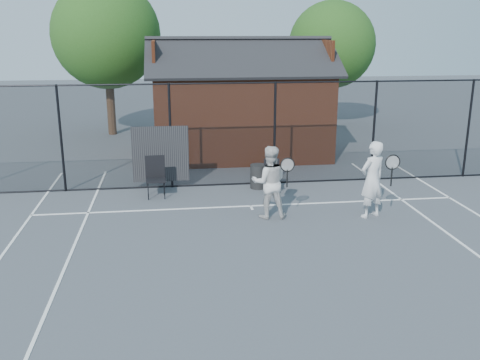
{
  "coord_description": "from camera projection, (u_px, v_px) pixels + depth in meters",
  "views": [
    {
      "loc": [
        -2.0,
        -10.01,
        4.45
      ],
      "look_at": [
        -0.46,
        1.66,
        1.1
      ],
      "focal_mm": 40.0,
      "sensor_mm": 36.0,
      "label": 1
    }
  ],
  "objects": [
    {
      "name": "tree_left",
      "position": [
        106.0,
        35.0,
        22.17
      ],
      "size": [
        4.48,
        4.48,
        6.44
      ],
      "color": "#352415",
      "rests_on": "ground"
    },
    {
      "name": "player_back",
      "position": [
        269.0,
        182.0,
        12.83
      ],
      "size": [
        0.98,
        0.74,
        1.77
      ],
      "color": "silver",
      "rests_on": "ground"
    },
    {
      "name": "clubhouse",
      "position": [
        240.0,
        110.0,
        19.21
      ],
      "size": [
        6.5,
        4.36,
        4.19
      ],
      "color": "brown",
      "rests_on": "ground"
    },
    {
      "name": "court_lines",
      "position": [
        286.0,
        281.0,
        9.75
      ],
      "size": [
        11.02,
        18.0,
        0.01
      ],
      "color": "white",
      "rests_on": "ground"
    },
    {
      "name": "ground",
      "position": [
        272.0,
        252.0,
        11.01
      ],
      "size": [
        80.0,
        80.0,
        0.0
      ],
      "primitive_type": "plane",
      "color": "#4D5058",
      "rests_on": "ground"
    },
    {
      "name": "tree_right",
      "position": [
        332.0,
        45.0,
        24.51
      ],
      "size": [
        3.97,
        3.97,
        5.7
      ],
      "color": "#352415",
      "rests_on": "ground"
    },
    {
      "name": "player_front",
      "position": [
        372.0,
        180.0,
        12.84
      ],
      "size": [
        0.9,
        0.74,
        1.89
      ],
      "color": "white",
      "rests_on": "ground"
    },
    {
      "name": "fence",
      "position": [
        230.0,
        137.0,
        15.34
      ],
      "size": [
        22.04,
        3.0,
        3.0
      ],
      "color": "black",
      "rests_on": "ground"
    },
    {
      "name": "chair_right",
      "position": [
        272.0,
        177.0,
        14.89
      ],
      "size": [
        0.5,
        0.51,
        0.91
      ],
      "primitive_type": "cube",
      "rotation": [
        0.0,
        0.0,
        -0.14
      ],
      "color": "black",
      "rests_on": "ground"
    },
    {
      "name": "waste_bin",
      "position": [
        258.0,
        176.0,
        15.36
      ],
      "size": [
        0.55,
        0.55,
        0.69
      ],
      "primitive_type": "cylinder",
      "rotation": [
        0.0,
        0.0,
        -0.19
      ],
      "color": "black",
      "rests_on": "ground"
    },
    {
      "name": "chair_left",
      "position": [
        156.0,
        178.0,
        14.46
      ],
      "size": [
        0.55,
        0.57,
        1.09
      ],
      "primitive_type": "cube",
      "rotation": [
        0.0,
        0.0,
        0.04
      ],
      "color": "black",
      "rests_on": "ground"
    }
  ]
}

